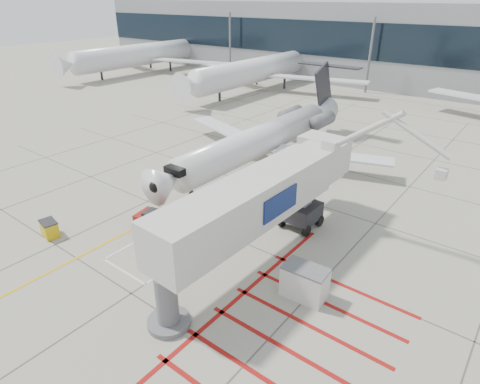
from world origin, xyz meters
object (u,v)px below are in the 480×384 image
Objects in this scene: regional_jet at (246,130)px; pushback_tug at (155,221)px; spill_bin at (49,228)px; jet_bridge at (250,211)px.

pushback_tug is at bearing -83.41° from regional_jet.
pushback_tug is at bearing 54.76° from spill_bin.
spill_bin is (-12.93, -5.84, -3.26)m from jet_bridge.
regional_jet is 12.95m from pushback_tug.
jet_bridge is at bearing 35.28° from spill_bin.
regional_jet is at bearing 87.01° from pushback_tug.
jet_bridge is 7.23× the size of pushback_tug.
pushback_tug is 7.26m from spill_bin.
jet_bridge is 14.37× the size of spill_bin.
jet_bridge is 14.56m from spill_bin.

